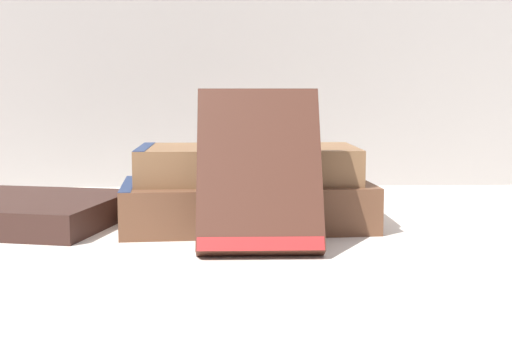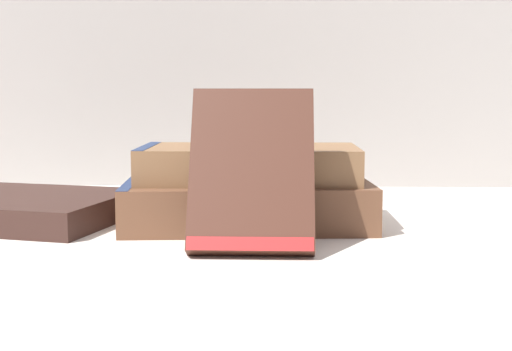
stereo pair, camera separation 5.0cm
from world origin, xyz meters
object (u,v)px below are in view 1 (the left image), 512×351
object	(u,v)px
book_leaning_front	(259,175)
pocket_watch	(266,145)
book_flat_bottom	(242,205)
book_side_left	(5,211)
book_flat_top	(242,164)

from	to	relation	value
book_leaning_front	pocket_watch	xyz separation A→B (m)	(0.01, 0.09, 0.02)
book_flat_bottom	book_side_left	bearing A→B (deg)	170.37
book_leaning_front	pocket_watch	world-z (taller)	book_leaning_front
book_flat_bottom	pocket_watch	size ratio (longest dim) A/B	5.39
book_leaning_front	pocket_watch	bearing A→B (deg)	83.80
book_flat_bottom	book_side_left	size ratio (longest dim) A/B	1.03
book_side_left	book_leaning_front	size ratio (longest dim) A/B	1.78
pocket_watch	book_flat_top	bearing A→B (deg)	136.81
book_flat_top	pocket_watch	bearing A→B (deg)	-44.06
book_flat_bottom	book_side_left	world-z (taller)	book_flat_bottom
pocket_watch	book_leaning_front	bearing A→B (deg)	-96.20
book_flat_top	book_side_left	bearing A→B (deg)	176.08
book_flat_top	book_leaning_front	world-z (taller)	book_leaning_front
book_flat_top	pocket_watch	world-z (taller)	pocket_watch
book_flat_bottom	book_flat_top	size ratio (longest dim) A/B	1.16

